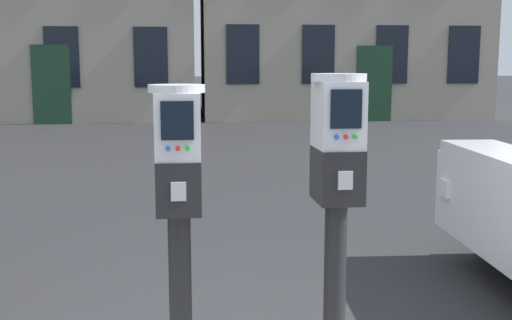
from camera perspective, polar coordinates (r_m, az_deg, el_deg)
name	(u,v)px	position (r m, az deg, el deg)	size (l,w,h in m)	color
parking_meter_near_kerb	(179,196)	(2.48, -6.98, -3.24)	(0.22, 0.25, 1.38)	black
parking_meter_twin_adjacent	(337,186)	(2.54, 7.28, -2.33)	(0.22, 0.25, 1.42)	black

